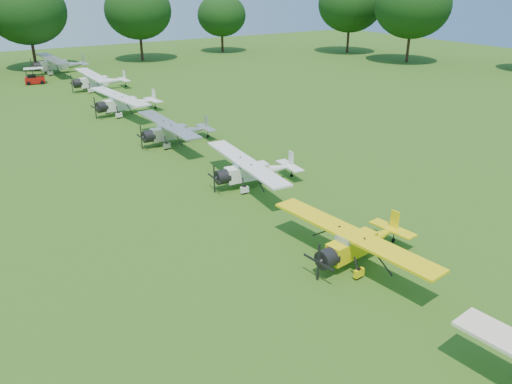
{
  "coord_description": "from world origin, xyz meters",
  "views": [
    {
      "loc": [
        -14.84,
        -24.87,
        12.56
      ],
      "look_at": [
        -1.0,
        -2.98,
        1.4
      ],
      "focal_mm": 35.0,
      "sensor_mm": 36.0,
      "label": 1
    }
  ],
  "objects_px": {
    "aircraft_2": "(358,241)",
    "aircraft_7": "(58,63)",
    "aircraft_5": "(125,102)",
    "aircraft_3": "(253,169)",
    "aircraft_4": "(174,130)",
    "aircraft_6": "(98,80)",
    "golf_cart": "(34,79)"
  },
  "relations": [
    {
      "from": "aircraft_5",
      "to": "aircraft_7",
      "type": "relative_size",
      "value": 0.88
    },
    {
      "from": "aircraft_4",
      "to": "aircraft_5",
      "type": "xyz_separation_m",
      "value": [
        -0.2,
        11.59,
        0.1
      ]
    },
    {
      "from": "aircraft_4",
      "to": "golf_cart",
      "type": "bearing_deg",
      "value": 98.09
    },
    {
      "from": "aircraft_6",
      "to": "golf_cart",
      "type": "relative_size",
      "value": 4.22
    },
    {
      "from": "aircraft_2",
      "to": "aircraft_3",
      "type": "height_order",
      "value": "aircraft_3"
    },
    {
      "from": "aircraft_4",
      "to": "aircraft_6",
      "type": "xyz_separation_m",
      "value": [
        0.84,
        24.48,
        0.11
      ]
    },
    {
      "from": "aircraft_5",
      "to": "aircraft_7",
      "type": "xyz_separation_m",
      "value": [
        -0.44,
        27.47,
        0.17
      ]
    },
    {
      "from": "aircraft_2",
      "to": "aircraft_4",
      "type": "height_order",
      "value": "aircraft_4"
    },
    {
      "from": "aircraft_3",
      "to": "golf_cart",
      "type": "xyz_separation_m",
      "value": [
        -5.7,
        43.71,
        -0.43
      ]
    },
    {
      "from": "aircraft_5",
      "to": "golf_cart",
      "type": "relative_size",
      "value": 4.22
    },
    {
      "from": "aircraft_4",
      "to": "aircraft_7",
      "type": "relative_size",
      "value": 0.81
    },
    {
      "from": "aircraft_5",
      "to": "aircraft_6",
      "type": "distance_m",
      "value": 12.94
    },
    {
      "from": "golf_cart",
      "to": "aircraft_6",
      "type": "bearing_deg",
      "value": -45.48
    },
    {
      "from": "aircraft_5",
      "to": "aircraft_7",
      "type": "bearing_deg",
      "value": 84.03
    },
    {
      "from": "aircraft_3",
      "to": "aircraft_4",
      "type": "xyz_separation_m",
      "value": [
        -0.71,
        11.0,
        0.03
      ]
    },
    {
      "from": "aircraft_3",
      "to": "aircraft_7",
      "type": "relative_size",
      "value": 0.79
    },
    {
      "from": "aircraft_2",
      "to": "aircraft_7",
      "type": "distance_m",
      "value": 60.86
    },
    {
      "from": "aircraft_5",
      "to": "aircraft_6",
      "type": "relative_size",
      "value": 1.0
    },
    {
      "from": "aircraft_3",
      "to": "aircraft_4",
      "type": "bearing_deg",
      "value": 98.38
    },
    {
      "from": "golf_cart",
      "to": "aircraft_5",
      "type": "bearing_deg",
      "value": -68.05
    },
    {
      "from": "aircraft_2",
      "to": "aircraft_6",
      "type": "relative_size",
      "value": 0.87
    },
    {
      "from": "aircraft_3",
      "to": "aircraft_5",
      "type": "distance_m",
      "value": 22.61
    },
    {
      "from": "aircraft_5",
      "to": "aircraft_4",
      "type": "bearing_deg",
      "value": -95.88
    },
    {
      "from": "aircraft_4",
      "to": "aircraft_5",
      "type": "bearing_deg",
      "value": 90.42
    },
    {
      "from": "aircraft_5",
      "to": "golf_cart",
      "type": "distance_m",
      "value": 21.67
    },
    {
      "from": "aircraft_7",
      "to": "aircraft_6",
      "type": "bearing_deg",
      "value": -86.19
    },
    {
      "from": "aircraft_6",
      "to": "aircraft_4",
      "type": "bearing_deg",
      "value": -91.98
    },
    {
      "from": "aircraft_4",
      "to": "aircraft_5",
      "type": "distance_m",
      "value": 11.59
    },
    {
      "from": "aircraft_4",
      "to": "golf_cart",
      "type": "distance_m",
      "value": 33.09
    },
    {
      "from": "aircraft_3",
      "to": "aircraft_7",
      "type": "height_order",
      "value": "aircraft_7"
    },
    {
      "from": "aircraft_6",
      "to": "golf_cart",
      "type": "distance_m",
      "value": 10.1
    },
    {
      "from": "aircraft_6",
      "to": "aircraft_7",
      "type": "xyz_separation_m",
      "value": [
        -1.48,
        14.58,
        0.16
      ]
    }
  ]
}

